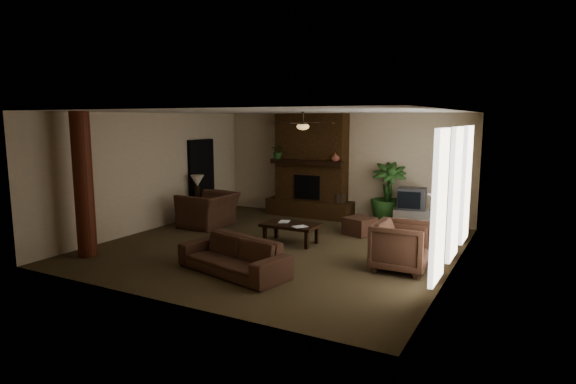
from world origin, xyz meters
The scene contains 23 objects.
room_shell centered at (0.00, 0.00, 1.40)m, with size 7.00×7.00×7.00m.
fireplace centered at (-0.80, 3.22, 1.16)m, with size 2.40×0.70×2.80m.
windows centered at (3.45, 0.20, 1.35)m, with size 0.08×3.65×2.35m.
log_column centered at (-2.95, -2.40, 1.40)m, with size 0.36×0.36×2.80m, color #602818.
doorway centered at (-3.44, 1.80, 1.05)m, with size 0.10×1.00×2.10m, color black.
ceiling_fan centered at (0.40, 0.30, 2.53)m, with size 1.35×1.35×0.37m.
sofa centered at (0.16, -1.92, 0.41)m, with size 2.09×0.61×0.82m, color #482D1F.
armchair_left centered at (-2.46, 0.81, 0.56)m, with size 1.28×0.83×1.12m, color #482D1F.
armchair_right centered at (2.71, -0.40, 0.48)m, with size 0.93×0.87×0.96m, color #482D1F.
coffee_table centered at (0.11, 0.32, 0.37)m, with size 1.20×0.70×0.43m.
ottoman centered at (1.15, 1.77, 0.20)m, with size 0.60×0.60×0.40m, color #482D1F.
tv_stand centered at (2.06, 2.88, 0.25)m, with size 0.85×0.50×0.50m, color silver.
tv centered at (2.08, 2.83, 0.76)m, with size 0.71×0.61×0.52m.
floor_vase centered at (0.08, 3.15, 0.43)m, with size 0.34×0.34×0.77m.
floor_plant centered at (1.40, 3.15, 0.44)m, with size 0.88×1.57×0.88m, color #285020.
side_table_left centered at (-3.15, 1.26, 0.28)m, with size 0.50×0.50×0.55m, color black.
lamp_left centered at (-3.15, 1.26, 1.00)m, with size 0.42×0.42×0.65m.
side_table_right centered at (3.04, 0.92, 0.28)m, with size 0.50×0.50×0.55m, color black.
lamp_right centered at (3.02, 0.88, 1.00)m, with size 0.42×0.42×0.65m.
mantel_plant centered at (-1.67, 2.95, 1.72)m, with size 0.38×0.42×0.33m, color #285020.
mantel_vase centered at (0.03, 2.95, 1.67)m, with size 0.22×0.23×0.22m, color brown.
book_a centered at (-0.18, 0.33, 0.57)m, with size 0.22×0.03×0.29m, color #999999.
book_b centered at (0.35, 0.16, 0.58)m, with size 0.21×0.02×0.29m, color #999999.
Camera 1 is at (4.77, -8.53, 2.66)m, focal length 29.74 mm.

